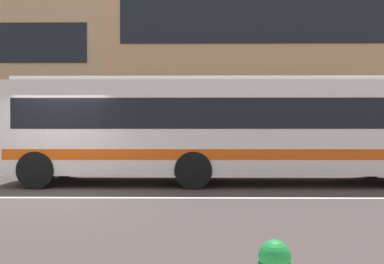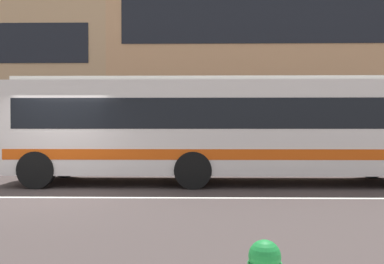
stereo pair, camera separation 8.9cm
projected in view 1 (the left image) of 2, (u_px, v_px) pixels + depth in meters
ground_plane at (43, 198)px, 9.66m from camera, size 160.00×160.00×0.00m
lane_centre_line at (43, 198)px, 9.66m from camera, size 60.00×0.16×0.01m
apartment_block_right at (281, 58)px, 26.13m from camera, size 19.87×11.68×11.92m
transit_bus at (219, 126)px, 12.13m from camera, size 11.89×2.66×3.03m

